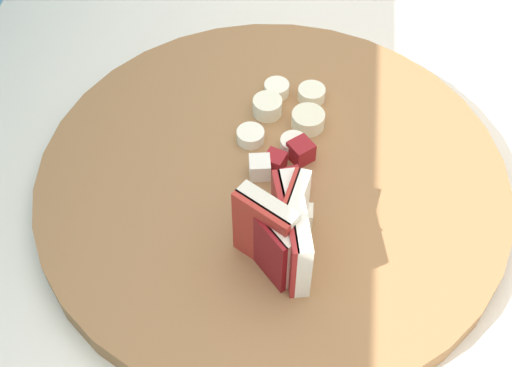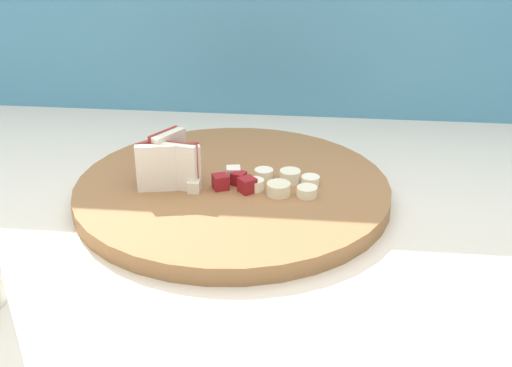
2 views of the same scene
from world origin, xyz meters
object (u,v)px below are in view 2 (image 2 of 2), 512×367
Objects in this scene: apple_wedge_fan at (169,163)px; apple_dice_pile at (229,181)px; cutting_board at (229,191)px; banana_slice_rows at (284,183)px.

apple_dice_pile is at bearing 2.10° from apple_wedge_fan.
cutting_board is 5.01× the size of apple_wedge_fan.
banana_slice_rows is at bearing -4.86° from cutting_board.
banana_slice_rows is (0.07, 0.01, -0.00)m from apple_dice_pile.
cutting_board is 0.07m from banana_slice_rows.
apple_wedge_fan is at bearing -176.82° from banana_slice_rows.
banana_slice_rows is (0.14, 0.01, -0.02)m from apple_wedge_fan.
cutting_board is 4.62× the size of apple_dice_pile.
banana_slice_rows reaches higher than cutting_board.
apple_dice_pile is 0.95× the size of banana_slice_rows.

